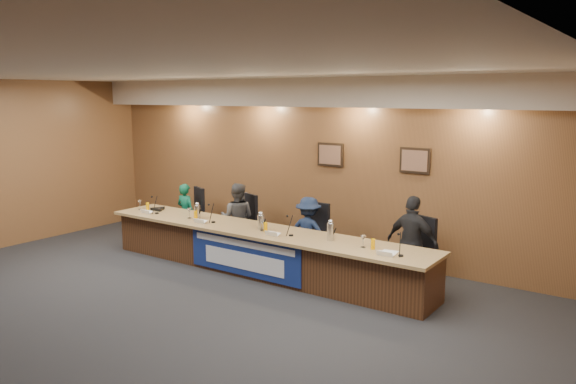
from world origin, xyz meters
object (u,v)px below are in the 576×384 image
object	(u,v)px
panelist_b	(237,218)
carafe_left	(197,212)
carafe_mid	(261,222)
carafe_right	(331,232)
office_chair_a	(190,218)
office_chair_c	(312,239)
speakerphone	(158,209)
dais_body	(260,252)
panelist_c	(308,232)
banner	(244,256)
office_chair_d	(414,256)
panelist_d	(412,243)
panelist_a	(186,213)
office_chair_b	(241,226)

from	to	relation	value
panelist_b	carafe_left	distance (m)	0.82
carafe_mid	carafe_right	world-z (taller)	carafe_right
office_chair_a	office_chair_c	xyz separation A→B (m)	(2.91, 0.00, 0.00)
office_chair_c	speakerphone	distance (m)	3.07
speakerphone	dais_body	bearing A→B (deg)	-0.94
dais_body	panelist_c	world-z (taller)	panelist_c
office_chair_a	carafe_left	bearing A→B (deg)	-15.28
banner	office_chair_d	bearing A→B (deg)	27.23
banner	office_chair_d	distance (m)	2.66
banner	carafe_mid	bearing A→B (deg)	82.54
panelist_d	dais_body	bearing A→B (deg)	22.37
panelist_a	office_chair_d	xyz separation A→B (m)	(4.77, 0.10, -0.11)
office_chair_d	carafe_right	world-z (taller)	carafe_right
panelist_d	office_chair_d	size ratio (longest dim) A/B	2.98
carafe_left	panelist_a	bearing A→B (deg)	144.86
office_chair_b	carafe_left	distance (m)	0.96
carafe_left	banner	bearing A→B (deg)	-15.82
panelist_b	carafe_right	size ratio (longest dim) A/B	4.98
dais_body	office_chair_d	distance (m)	2.50
office_chair_b	carafe_left	world-z (taller)	carafe_left
panelist_d	panelist_b	bearing A→B (deg)	5.83
panelist_d	speakerphone	bearing A→B (deg)	13.64
panelist_b	carafe_left	size ratio (longest dim) A/B	5.71
panelist_a	carafe_left	bearing A→B (deg)	145.36
banner	panelist_a	bearing A→B (deg)	155.10
panelist_d	banner	bearing A→B (deg)	31.12
banner	speakerphone	distance (m)	2.53
panelist_d	office_chair_d	xyz separation A→B (m)	(0.00, 0.10, -0.23)
office_chair_b	office_chair_d	size ratio (longest dim) A/B	1.00
dais_body	office_chair_a	bearing A→B (deg)	161.57
office_chair_c	speakerphone	xyz separation A→B (m)	(-2.96, -0.76, 0.30)
panelist_a	office_chair_a	bearing A→B (deg)	-89.50
banner	speakerphone	size ratio (longest dim) A/B	6.88
office_chair_b	carafe_left	size ratio (longest dim) A/B	2.09
panelist_c	office_chair_d	bearing A→B (deg)	175.09
office_chair_c	office_chair_d	xyz separation A→B (m)	(1.86, 0.00, 0.00)
dais_body	banner	size ratio (longest dim) A/B	2.73
carafe_right	banner	bearing A→B (deg)	-162.91
office_chair_b	carafe_mid	distance (m)	1.44
banner	carafe_mid	distance (m)	0.63
office_chair_c	carafe_right	xyz separation A→B (m)	(0.85, -0.80, 0.40)
panelist_d	speakerphone	world-z (taller)	panelist_d
panelist_c	dais_body	bearing A→B (deg)	46.41
office_chair_b	panelist_d	bearing A→B (deg)	17.26
panelist_b	carafe_mid	size ratio (longest dim) A/B	5.68
panelist_b	office_chair_a	xyz separation A→B (m)	(-1.34, 0.10, -0.18)
panelist_b	office_chair_a	size ratio (longest dim) A/B	2.73
panelist_b	office_chair_c	bearing A→B (deg)	158.85
panelist_a	speakerphone	distance (m)	0.69
panelist_a	office_chair_c	world-z (taller)	panelist_a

